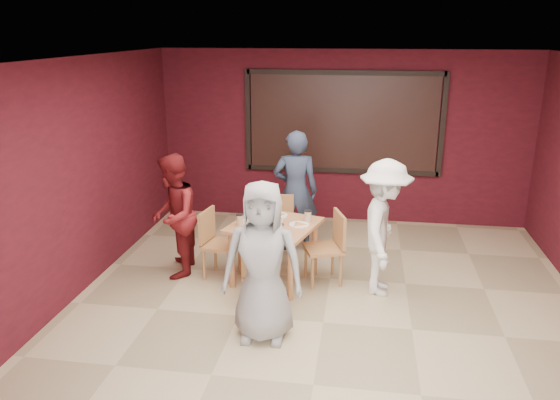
% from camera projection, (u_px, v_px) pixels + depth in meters
% --- Properties ---
extents(floor, '(7.00, 7.00, 0.00)m').
position_uv_depth(floor, '(323.00, 322.00, 6.03)').
color(floor, tan).
rests_on(floor, ground).
extents(window_blinds, '(3.00, 0.02, 1.50)m').
position_uv_depth(window_blinds, '(343.00, 123.00, 8.78)').
color(window_blinds, black).
extents(dining_table, '(1.22, 1.22, 0.93)m').
position_uv_depth(dining_table, '(274.00, 231.00, 6.83)').
color(dining_table, '#B27049').
rests_on(dining_table, floor).
extents(chair_front, '(0.40, 0.40, 0.82)m').
position_uv_depth(chair_front, '(261.00, 272.00, 6.19)').
color(chair_front, '#B57146').
rests_on(chair_front, floor).
extents(chair_back, '(0.49, 0.49, 0.90)m').
position_uv_depth(chair_back, '(278.00, 224.00, 7.59)').
color(chair_back, '#B57146').
rests_on(chair_back, floor).
extents(chair_left, '(0.50, 0.50, 0.90)m').
position_uv_depth(chair_left, '(216.00, 240.00, 7.02)').
color(chair_left, '#B57146').
rests_on(chair_left, floor).
extents(chair_right, '(0.57, 0.57, 0.92)m').
position_uv_depth(chair_right, '(329.00, 243.00, 6.85)').
color(chair_right, '#B57146').
rests_on(chair_right, floor).
extents(diner_front, '(0.85, 0.57, 1.70)m').
position_uv_depth(diner_front, '(263.00, 262.00, 5.51)').
color(diner_front, '#949494').
rests_on(diner_front, floor).
extents(diner_back, '(0.68, 0.49, 1.76)m').
position_uv_depth(diner_back, '(296.00, 191.00, 7.78)').
color(diner_back, '#2B364D').
rests_on(diner_back, floor).
extents(diner_left, '(0.73, 0.87, 1.61)m').
position_uv_depth(diner_left, '(173.00, 216.00, 7.00)').
color(diner_left, maroon).
rests_on(diner_left, floor).
extents(diner_right, '(0.70, 1.12, 1.66)m').
position_uv_depth(diner_right, '(384.00, 228.00, 6.50)').
color(diner_right, white).
rests_on(diner_right, floor).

